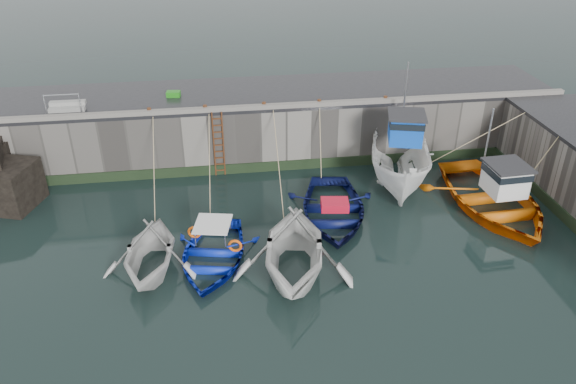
{
  "coord_description": "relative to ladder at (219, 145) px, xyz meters",
  "views": [
    {
      "loc": [
        -2.16,
        -14.19,
        12.57
      ],
      "look_at": [
        0.67,
        5.68,
        1.2
      ],
      "focal_mm": 35.0,
      "sensor_mm": 36.0,
      "label": 1
    }
  ],
  "objects": [
    {
      "name": "bollard_b",
      "position": [
        -0.5,
        0.34,
        1.71
      ],
      "size": [
        0.18,
        0.18,
        0.28
      ],
      "primitive_type": "cylinder",
      "color": "#3F1E0F",
      "rests_on": "road_back"
    },
    {
      "name": "boat_near_white_rope",
      "position": [
        -2.76,
        -2.27,
        -1.59
      ],
      "size": [
        0.04,
        5.38,
        3.1
      ],
      "primitive_type": null,
      "color": "tan",
      "rests_on": "ground"
    },
    {
      "name": "kerb_back",
      "position": [
        2.0,
        0.24,
        1.67
      ],
      "size": [
        30.0,
        0.3,
        0.2
      ],
      "primitive_type": "cube",
      "color": "slate",
      "rests_on": "road_back"
    },
    {
      "name": "boat_far_orange",
      "position": [
        11.5,
        -4.76,
        -1.13
      ],
      "size": [
        5.32,
        7.21,
        4.44
      ],
      "rotation": [
        0.0,
        0.0,
        0.05
      ],
      "color": "orange",
      "rests_on": "ground"
    },
    {
      "name": "railing",
      "position": [
        -6.75,
        1.33,
        1.77
      ],
      "size": [
        1.6,
        1.05,
        1.0
      ],
      "color": "#A5A8AD",
      "rests_on": "road_back"
    },
    {
      "name": "bollard_a",
      "position": [
        -3.0,
        0.34,
        1.71
      ],
      "size": [
        0.18,
        0.18,
        0.28
      ],
      "primitive_type": "cylinder",
      "color": "#3F1E0F",
      "rests_on": "road_back"
    },
    {
      "name": "algae_back",
      "position": [
        2.0,
        0.05,
        -1.34
      ],
      "size": [
        30.0,
        0.08,
        0.5
      ],
      "primitive_type": "cube",
      "color": "black",
      "rests_on": "ground"
    },
    {
      "name": "boat_near_blacktrim",
      "position": [
        2.34,
        -8.03,
        -1.59
      ],
      "size": [
        5.5,
        6.09,
        2.82
      ],
      "primitive_type": "imported",
      "rotation": [
        0.0,
        0.0,
        -0.18
      ],
      "color": "silver",
      "rests_on": "ground"
    },
    {
      "name": "boat_near_navy",
      "position": [
        4.54,
        -4.43,
        -1.59
      ],
      "size": [
        4.7,
        6.05,
        1.15
      ],
      "primitive_type": "imported",
      "rotation": [
        0.0,
        0.0,
        -0.14
      ],
      "color": "#0A1144",
      "rests_on": "ground"
    },
    {
      "name": "bollard_d",
      "position": [
        4.8,
        0.34,
        1.71
      ],
      "size": [
        0.18,
        0.18,
        0.28
      ],
      "primitive_type": "cylinder",
      "color": "#3F1E0F",
      "rests_on": "road_back"
    },
    {
      "name": "road_back",
      "position": [
        2.0,
        2.59,
        1.49
      ],
      "size": [
        30.0,
        5.0,
        0.16
      ],
      "primitive_type": "cube",
      "color": "black",
      "rests_on": "quay_back"
    },
    {
      "name": "boat_near_blue",
      "position": [
        -0.56,
        -6.86,
        -1.59
      ],
      "size": [
        4.38,
        5.45,
        1.0
      ],
      "primitive_type": "imported",
      "rotation": [
        0.0,
        0.0,
        -0.21
      ],
      "color": "#0D28C5",
      "rests_on": "ground"
    },
    {
      "name": "boat_near_white",
      "position": [
        -2.76,
        -7.13,
        -1.59
      ],
      "size": [
        4.15,
        4.67,
        2.26
      ],
      "primitive_type": "imported",
      "rotation": [
        0.0,
        0.0,
        -0.11
      ],
      "color": "silver",
      "rests_on": "ground"
    },
    {
      "name": "boat_near_navy_rope",
      "position": [
        4.54,
        -0.92,
        -1.59
      ],
      "size": [
        0.04,
        3.29,
        3.1
      ],
      "primitive_type": null,
      "color": "tan",
      "rests_on": "ground"
    },
    {
      "name": "boat_near_blue_rope",
      "position": [
        -0.56,
        -2.14,
        -1.59
      ],
      "size": [
        0.04,
        5.15,
        3.1
      ],
      "primitive_type": null,
      "color": "tan",
      "rests_on": "ground"
    },
    {
      "name": "bollard_e",
      "position": [
        8.0,
        0.34,
        1.71
      ],
      "size": [
        0.18,
        0.18,
        0.28
      ],
      "primitive_type": "cylinder",
      "color": "#3F1E0F",
      "rests_on": "road_back"
    },
    {
      "name": "ground",
      "position": [
        2.0,
        -9.91,
        -1.59
      ],
      "size": [
        120.0,
        120.0,
        0.0
      ],
      "primitive_type": "plane",
      "color": "black",
      "rests_on": "ground"
    },
    {
      "name": "fish_crate",
      "position": [
        -2.0,
        2.48,
        1.7
      ],
      "size": [
        0.69,
        0.48,
        0.27
      ],
      "primitive_type": "cube",
      "rotation": [
        0.0,
        0.0,
        -0.13
      ],
      "color": "#1F8017",
      "rests_on": "road_back"
    },
    {
      "name": "boat_far_white",
      "position": [
        8.23,
        -1.95,
        -0.45
      ],
      "size": [
        4.35,
        7.47,
        5.71
      ],
      "rotation": [
        0.0,
        0.0,
        -0.26
      ],
      "color": "white",
      "rests_on": "ground"
    },
    {
      "name": "boat_near_blacktrim_rope",
      "position": [
        2.34,
        -2.72,
        -1.59
      ],
      "size": [
        0.04,
        6.19,
        3.1
      ],
      "primitive_type": null,
      "color": "tan",
      "rests_on": "ground"
    },
    {
      "name": "bollard_c",
      "position": [
        2.2,
        0.34,
        1.71
      ],
      "size": [
        0.18,
        0.18,
        0.28
      ],
      "primitive_type": "cylinder",
      "color": "#3F1E0F",
      "rests_on": "road_back"
    },
    {
      "name": "ladder",
      "position": [
        0.0,
        0.0,
        0.0
      ],
      "size": [
        0.51,
        0.08,
        3.2
      ],
      "color": "#3F1E0F",
      "rests_on": "ground"
    },
    {
      "name": "quay_back",
      "position": [
        2.0,
        2.59,
        -0.09
      ],
      "size": [
        30.0,
        5.0,
        3.0
      ],
      "primitive_type": "cube",
      "color": "slate",
      "rests_on": "ground"
    }
  ]
}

